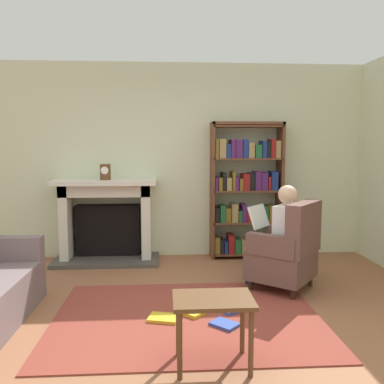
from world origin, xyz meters
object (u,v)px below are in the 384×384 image
fireplace (107,218)px  side_table (213,309)px  mantel_clock (105,172)px  bookshelf (246,191)px  armchair_reading (287,251)px  seated_reader (278,232)px

fireplace → side_table: size_ratio=2.49×
side_table → mantel_clock: bearing=112.3°
fireplace → bookshelf: size_ratio=0.74×
fireplace → armchair_reading: (2.11, -1.32, -0.16)m
fireplace → bookshelf: 1.95m
fireplace → seated_reader: 2.37m
mantel_clock → armchair_reading: mantel_clock is taller
armchair_reading → seated_reader: 0.23m
fireplace → seated_reader: size_ratio=1.22×
armchair_reading → seated_reader: bearing=-90.0°
seated_reader → side_table: size_ratio=2.04×
fireplace → armchair_reading: 2.49m
bookshelf → side_table: bearing=-105.4°
fireplace → side_table: fireplace is taller
fireplace → bookshelf: bookshelf is taller
seated_reader → side_table: 1.83m
bookshelf → fireplace: bearing=-178.9°
seated_reader → bookshelf: bearing=-136.6°
mantel_clock → side_table: size_ratio=0.37×
mantel_clock → bookshelf: size_ratio=0.11×
seated_reader → side_table: seated_reader is taller
bookshelf → armchair_reading: bearing=-81.9°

